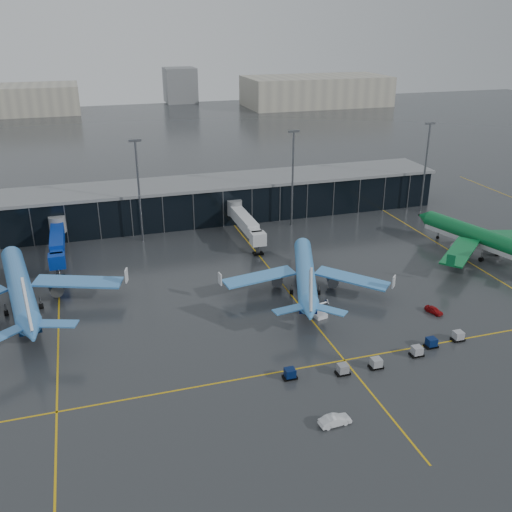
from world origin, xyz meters
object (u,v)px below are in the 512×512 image
object	(u,v)px
airliner_aer_lingus	(486,228)
service_van_red	(434,310)
airliner_arkefly	(17,274)
airliner_klm_near	(306,262)
baggage_carts	(388,356)
service_van_white	(335,420)
mobile_airstair	(318,312)

from	to	relation	value
airliner_aer_lingus	service_van_red	xyz separation A→B (m)	(-27.07, -21.44, -6.25)
airliner_arkefly	airliner_klm_near	size ratio (longest dim) A/B	1.14
airliner_arkefly	airliner_aer_lingus	xyz separation A→B (m)	(101.94, -4.34, -0.18)
airliner_aer_lingus	baggage_carts	bearing A→B (deg)	-158.24
baggage_carts	service_van_white	xyz separation A→B (m)	(-15.09, -12.26, -0.00)
service_van_white	airliner_arkefly	bearing A→B (deg)	36.77
airliner_aer_lingus	service_van_red	size ratio (longest dim) A/B	12.15
airliner_aer_lingus	mobile_airstair	world-z (taller)	airliner_aer_lingus
baggage_carts	service_van_red	bearing A→B (deg)	35.73
airliner_aer_lingus	baggage_carts	distance (m)	55.04
mobile_airstair	airliner_aer_lingus	bearing A→B (deg)	5.66
airliner_arkefly	service_van_white	bearing A→B (deg)	-58.02
airliner_klm_near	baggage_carts	size ratio (longest dim) A/B	1.18
airliner_klm_near	airliner_aer_lingus	distance (m)	47.07
service_van_red	service_van_white	distance (m)	39.61
baggage_carts	mobile_airstair	distance (m)	17.97
airliner_aer_lingus	service_van_red	distance (m)	35.09
service_van_white	airliner_klm_near	bearing A→B (deg)	-20.38
service_van_red	baggage_carts	bearing A→B (deg)	-161.65
airliner_klm_near	airliner_aer_lingus	xyz separation A→B (m)	(46.81, 4.83, 0.68)
airliner_klm_near	service_van_white	world-z (taller)	airliner_klm_near
airliner_klm_near	service_van_red	bearing A→B (deg)	-20.71
baggage_carts	mobile_airstair	size ratio (longest dim) A/B	9.47
service_van_white	service_van_red	bearing A→B (deg)	-56.91
airliner_arkefly	service_van_red	distance (m)	79.45
mobile_airstair	airliner_arkefly	bearing A→B (deg)	146.58
airliner_arkefly	baggage_carts	distance (m)	69.80
airliner_klm_near	service_van_red	distance (m)	26.40
airliner_arkefly	mobile_airstair	size ratio (longest dim) A/B	12.74
airliner_aer_lingus	airliner_klm_near	bearing A→B (deg)	170.24
service_van_white	airliner_aer_lingus	bearing A→B (deg)	-56.45
airliner_klm_near	airliner_aer_lingus	size ratio (longest dim) A/B	0.90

